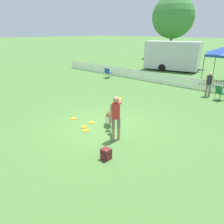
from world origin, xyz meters
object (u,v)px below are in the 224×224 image
handler_person (116,113)px  folding_chair_center (108,72)px  equipment_trailer (172,55)px  frisbee_near_handler (92,122)px  spectator_standing (209,82)px  backpack_on_grass (106,154)px  frisbee_near_dog (74,118)px  folding_chair_blue_left (220,92)px  leaping_dog (110,115)px  frisbee_midfield (86,130)px  tree_right_grove (173,17)px  frisbee_far_scatter (84,127)px

handler_person → folding_chair_center: size_ratio=2.02×
handler_person → folding_chair_center: 11.01m
equipment_trailer → frisbee_near_handler: bearing=-88.4°
spectator_standing → backpack_on_grass: bearing=82.7°
frisbee_near_dog → folding_chair_blue_left: (3.91, 7.32, 0.48)m
frisbee_near_handler → frisbee_near_dog: same height
leaping_dog → frisbee_near_handler: 0.97m
frisbee_near_handler → spectator_standing: spectator_standing is taller
frisbee_near_dog → handler_person: bearing=-3.9°
frisbee_midfield → tree_right_grove: 26.41m
frisbee_near_dog → folding_chair_center: bearing=123.4°
folding_chair_center → equipment_trailer: size_ratio=0.14×
handler_person → folding_chair_blue_left: handler_person is taller
leaping_dog → frisbee_midfield: leaping_dog is taller
frisbee_near_handler → spectator_standing: bearing=73.5°
frisbee_near_handler → equipment_trailer: size_ratio=0.04×
handler_person → backpack_on_grass: bearing=-114.6°
folding_chair_blue_left → equipment_trailer: bearing=-25.3°
tree_right_grove → leaping_dog: bearing=-67.2°
frisbee_midfield → frisbee_near_dog: bearing=161.3°
frisbee_near_handler → handler_person: bearing=-13.4°
frisbee_far_scatter → handler_person: bearing=3.7°
frisbee_near_dog → spectator_standing: bearing=67.7°
frisbee_midfield → frisbee_far_scatter: bearing=151.3°
backpack_on_grass → folding_chair_center: size_ratio=0.43×
folding_chair_blue_left → leaping_dog: bearing=93.8°
spectator_standing → tree_right_grove: 19.98m
leaping_dog → spectator_standing: size_ratio=0.67×
frisbee_far_scatter → folding_chair_blue_left: size_ratio=0.32×
folding_chair_center → spectator_standing: 8.18m
spectator_standing → equipment_trailer: size_ratio=0.25×
frisbee_midfield → frisbee_far_scatter: 0.35m
equipment_trailer → tree_right_grove: bearing=105.7°
backpack_on_grass → folding_chair_center: 12.31m
leaping_dog → spectator_standing: bearing=-153.9°
leaping_dog → folding_chair_blue_left: bearing=-160.5°
folding_chair_blue_left → equipment_trailer: (-6.87, 7.33, 0.95)m
frisbee_midfield → folding_chair_center: (-6.40, 8.08, 0.47)m
frisbee_near_dog → tree_right_grove: size_ratio=0.03×
frisbee_far_scatter → folding_chair_blue_left: (2.86, 7.62, 0.48)m
frisbee_near_dog → equipment_trailer: 15.02m
handler_person → frisbee_near_dog: size_ratio=6.12×
frisbee_near_handler → frisbee_near_dog: 0.96m
handler_person → tree_right_grove: size_ratio=0.20×
spectator_standing → tree_right_grove: bearing=-63.8°
leaping_dog → frisbee_far_scatter: 1.17m
folding_chair_center → spectator_standing: spectator_standing is taller
folding_chair_center → spectator_standing: (8.18, 0.06, 0.39)m
handler_person → backpack_on_grass: 1.61m
backpack_on_grass → folding_chair_blue_left: folding_chair_blue_left is taller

